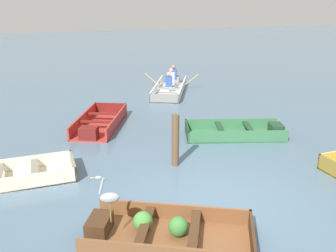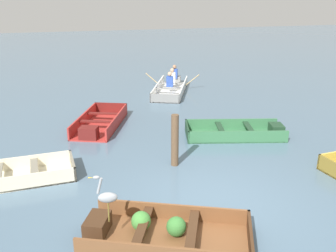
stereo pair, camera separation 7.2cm
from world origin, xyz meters
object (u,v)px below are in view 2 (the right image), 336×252
at_px(skiff_red_mid_moored, 99,124).
at_px(mooring_post, 175,140).
at_px(skiff_cream_outer_moored, 11,176).
at_px(dinghy_wooden_brown_foreground, 159,232).
at_px(rowboat_white_with_crew, 171,86).
at_px(skiff_green_near_moored, 239,132).
at_px(heron_on_dinghy, 107,196).

bearing_deg(skiff_red_mid_moored, mooring_post, -66.43).
xyz_separation_m(skiff_red_mid_moored, skiff_cream_outer_moored, (-2.32, -3.05, -0.01)).
bearing_deg(dinghy_wooden_brown_foreground, rowboat_white_with_crew, 71.70).
xyz_separation_m(skiff_green_near_moored, rowboat_white_with_crew, (-0.26, 5.93, 0.08)).
xyz_separation_m(heron_on_dinghy, mooring_post, (1.97, 2.54, -0.21)).
bearing_deg(dinghy_wooden_brown_foreground, skiff_green_near_moored, 48.75).
height_order(skiff_green_near_moored, mooring_post, mooring_post).
distance_m(heron_on_dinghy, mooring_post, 3.22).
distance_m(rowboat_white_with_crew, mooring_post, 7.59).
bearing_deg(skiff_cream_outer_moored, heron_on_dinghy, -57.33).
height_order(skiff_green_near_moored, skiff_cream_outer_moored, skiff_green_near_moored).
bearing_deg(dinghy_wooden_brown_foreground, skiff_cream_outer_moored, 131.19).
height_order(dinghy_wooden_brown_foreground, skiff_red_mid_moored, skiff_red_mid_moored).
height_order(rowboat_white_with_crew, heron_on_dinghy, heron_on_dinghy).
height_order(heron_on_dinghy, mooring_post, mooring_post).
distance_m(skiff_cream_outer_moored, heron_on_dinghy, 3.38).
xyz_separation_m(dinghy_wooden_brown_foreground, rowboat_white_with_crew, (3.31, 10.00, 0.07)).
bearing_deg(mooring_post, rowboat_white_with_crew, 73.50).
bearing_deg(mooring_post, skiff_green_near_moored, 29.02).
height_order(skiff_red_mid_moored, mooring_post, mooring_post).
bearing_deg(rowboat_white_with_crew, dinghy_wooden_brown_foreground, -108.30).
height_order(skiff_red_mid_moored, rowboat_white_with_crew, rowboat_white_with_crew).
xyz_separation_m(skiff_cream_outer_moored, mooring_post, (3.76, -0.24, 0.52)).
distance_m(skiff_cream_outer_moored, mooring_post, 3.80).
bearing_deg(rowboat_white_with_crew, skiff_green_near_moored, -87.44).
distance_m(skiff_red_mid_moored, mooring_post, 3.63).
bearing_deg(heron_on_dinghy, mooring_post, 52.12).
bearing_deg(skiff_cream_outer_moored, skiff_green_near_moored, 10.09).
bearing_deg(skiff_green_near_moored, dinghy_wooden_brown_foreground, -131.25).
relative_size(rowboat_white_with_crew, mooring_post, 2.93).
relative_size(dinghy_wooden_brown_foreground, rowboat_white_with_crew, 0.81).
distance_m(skiff_red_mid_moored, skiff_cream_outer_moored, 3.84).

